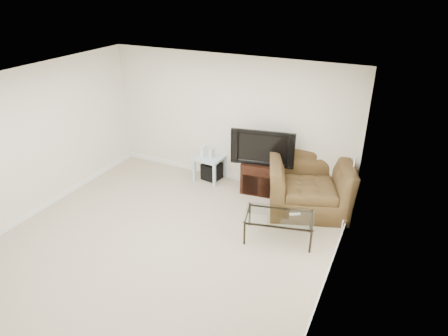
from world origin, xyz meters
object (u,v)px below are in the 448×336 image
at_px(tv_stand, 262,177).
at_px(recliner, 310,177).
at_px(television, 264,146).
at_px(coffee_table, 279,227).
at_px(side_table, 210,168).
at_px(subwoofer, 212,171).

relative_size(tv_stand, recliner, 0.53).
height_order(television, coffee_table, television).
relative_size(side_table, recliner, 0.37).
relative_size(television, side_table, 2.10).
xyz_separation_m(television, side_table, (-1.14, 0.04, -0.71)).
distance_m(television, subwoofer, 1.35).
height_order(side_table, subwoofer, side_table).
xyz_separation_m(tv_stand, side_table, (-1.13, 0.01, -0.06)).
bearing_deg(recliner, side_table, 154.00).
height_order(recliner, coffee_table, recliner).
relative_size(subwoofer, coffee_table, 0.31).
bearing_deg(tv_stand, television, -90.00).
height_order(television, side_table, television).
bearing_deg(coffee_table, television, 120.61).
bearing_deg(subwoofer, side_table, -148.82).
relative_size(tv_stand, coffee_table, 0.69).
xyz_separation_m(subwoofer, recliner, (2.05, -0.25, 0.44)).
relative_size(side_table, coffee_table, 0.48).
bearing_deg(subwoofer, recliner, -6.95).
xyz_separation_m(tv_stand, coffee_table, (0.78, -1.34, -0.10)).
height_order(tv_stand, recliner, recliner).
bearing_deg(side_table, tv_stand, -0.40).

